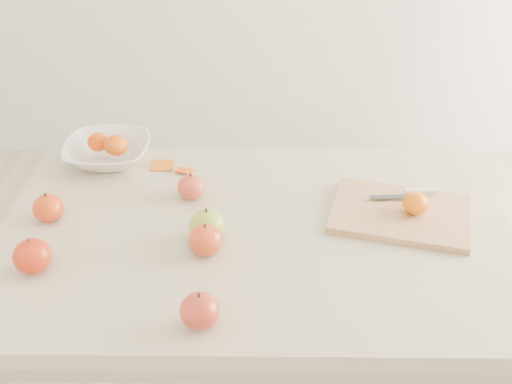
{
  "coord_description": "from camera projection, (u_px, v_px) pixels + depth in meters",
  "views": [
    {
      "loc": [
        0.01,
        -1.22,
        1.62
      ],
      "look_at": [
        0.0,
        0.05,
        0.82
      ],
      "focal_mm": 45.0,
      "sensor_mm": 36.0,
      "label": 1
    }
  ],
  "objects": [
    {
      "name": "table",
      "position": [
        256.0,
        262.0,
        1.55
      ],
      "size": [
        1.2,
        0.8,
        0.75
      ],
      "color": "beige",
      "rests_on": "ground"
    },
    {
      "name": "cutting_board",
      "position": [
        400.0,
        213.0,
        1.54
      ],
      "size": [
        0.37,
        0.31,
        0.02
      ],
      "primitive_type": "cube",
      "rotation": [
        0.0,
        0.0,
        -0.26
      ],
      "color": "tan",
      "rests_on": "table"
    },
    {
      "name": "board_tangerine",
      "position": [
        415.0,
        203.0,
        1.51
      ],
      "size": [
        0.06,
        0.06,
        0.05
      ],
      "primitive_type": "ellipsoid",
      "color": "#D86707",
      "rests_on": "cutting_board"
    },
    {
      "name": "fruit_bowl",
      "position": [
        108.0,
        152.0,
        1.76
      ],
      "size": [
        0.23,
        0.23,
        0.06
      ],
      "primitive_type": "imported",
      "color": "white",
      "rests_on": "table"
    },
    {
      "name": "bowl_tangerine_near",
      "position": [
        98.0,
        142.0,
        1.75
      ],
      "size": [
        0.06,
        0.06,
        0.05
      ],
      "primitive_type": "ellipsoid",
      "color": "#E13E07",
      "rests_on": "fruit_bowl"
    },
    {
      "name": "bowl_tangerine_far",
      "position": [
        116.0,
        145.0,
        1.73
      ],
      "size": [
        0.06,
        0.06,
        0.06
      ],
      "primitive_type": "ellipsoid",
      "color": "#D56107",
      "rests_on": "fruit_bowl"
    },
    {
      "name": "orange_peel_a",
      "position": [
        162.0,
        167.0,
        1.74
      ],
      "size": [
        0.06,
        0.05,
        0.01
      ],
      "primitive_type": "cube",
      "rotation": [
        0.21,
        0.0,
        0.02
      ],
      "color": "#D0600E",
      "rests_on": "table"
    },
    {
      "name": "orange_peel_b",
      "position": [
        185.0,
        171.0,
        1.72
      ],
      "size": [
        0.05,
        0.05,
        0.01
      ],
      "primitive_type": "cube",
      "rotation": [
        -0.14,
        0.0,
        -0.33
      ],
      "color": "#DE530F",
      "rests_on": "table"
    },
    {
      "name": "paring_knife",
      "position": [
        415.0,
        192.0,
        1.59
      ],
      "size": [
        0.17,
        0.05,
        0.01
      ],
      "color": "silver",
      "rests_on": "cutting_board"
    },
    {
      "name": "apple_green",
      "position": [
        207.0,
        225.0,
        1.45
      ],
      "size": [
        0.08,
        0.08,
        0.07
      ],
      "primitive_type": "ellipsoid",
      "color": "olive",
      "rests_on": "table"
    },
    {
      "name": "apple_red_a",
      "position": [
        191.0,
        187.0,
        1.6
      ],
      "size": [
        0.07,
        0.07,
        0.06
      ],
      "primitive_type": "ellipsoid",
      "color": "maroon",
      "rests_on": "table"
    },
    {
      "name": "apple_red_d",
      "position": [
        32.0,
        256.0,
        1.35
      ],
      "size": [
        0.08,
        0.08,
        0.07
      ],
      "primitive_type": "ellipsoid",
      "color": "#990A06",
      "rests_on": "table"
    },
    {
      "name": "apple_red_b",
      "position": [
        48.0,
        208.0,
        1.52
      ],
      "size": [
        0.07,
        0.07,
        0.07
      ],
      "primitive_type": "ellipsoid",
      "color": "#A2040F",
      "rests_on": "table"
    },
    {
      "name": "apple_red_e",
      "position": [
        206.0,
        240.0,
        1.4
      ],
      "size": [
        0.08,
        0.08,
        0.07
      ],
      "primitive_type": "ellipsoid",
      "color": "#A4191C",
      "rests_on": "table"
    },
    {
      "name": "apple_red_c",
      "position": [
        200.0,
        311.0,
        1.21
      ],
      "size": [
        0.08,
        0.08,
        0.07
      ],
      "primitive_type": "ellipsoid",
      "color": "maroon",
      "rests_on": "table"
    }
  ]
}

